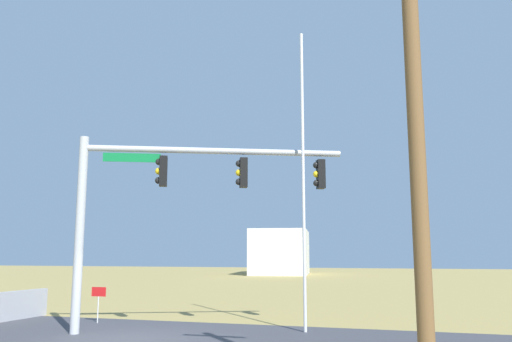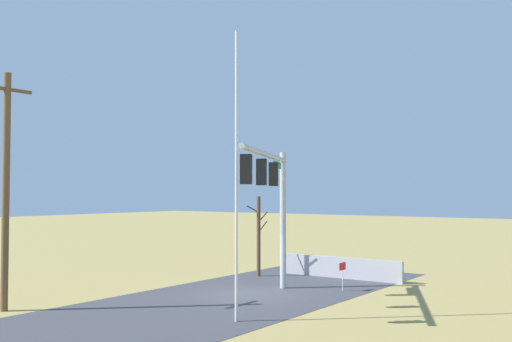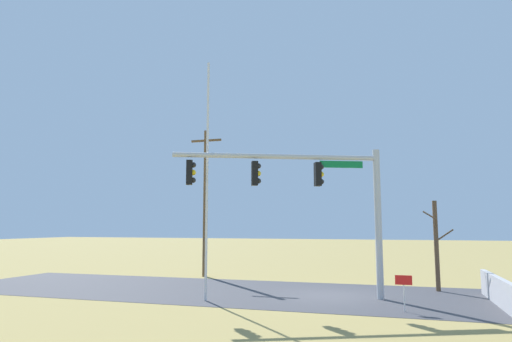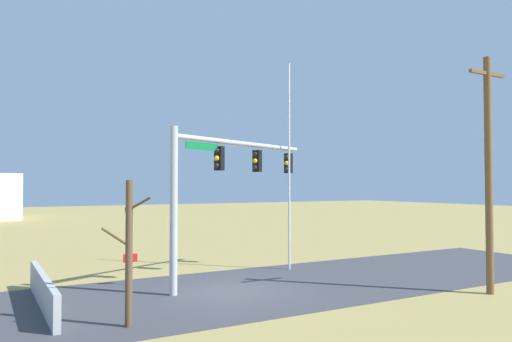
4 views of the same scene
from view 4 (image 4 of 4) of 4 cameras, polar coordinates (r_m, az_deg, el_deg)
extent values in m
plane|color=#9E894C|center=(18.40, -2.93, -13.94)|extent=(160.00, 160.00, 0.00)
cube|color=#3D3D42|center=(20.47, 7.38, -12.66)|extent=(28.00, 8.00, 0.01)
cube|color=#B7B5AD|center=(17.62, -12.88, -14.43)|extent=(6.00, 6.00, 0.01)
cube|color=#A8A8AD|center=(17.38, -23.79, -12.78)|extent=(0.20, 6.75, 1.04)
cylinder|color=#B2B5BA|center=(17.52, -9.67, -4.58)|extent=(0.28, 0.28, 6.02)
cylinder|color=#B2B5BA|center=(20.68, -1.35, 3.22)|extent=(7.64, 3.58, 0.20)
cube|color=#0F7238|center=(18.63, -6.33, 2.91)|extent=(1.65, 0.77, 0.28)
cube|color=black|center=(19.34, -4.34, 1.49)|extent=(0.37, 0.43, 0.96)
sphere|color=black|center=(19.25, -4.63, 2.40)|extent=(0.22, 0.22, 0.22)
sphere|color=yellow|center=(19.23, -4.64, 1.51)|extent=(0.22, 0.22, 0.22)
sphere|color=black|center=(19.22, -4.64, 0.61)|extent=(0.22, 0.22, 0.22)
cube|color=black|center=(21.36, 0.14, 1.18)|extent=(0.37, 0.43, 0.96)
sphere|color=black|center=(21.25, -0.10, 2.00)|extent=(0.22, 0.22, 0.22)
sphere|color=yellow|center=(21.24, -0.10, 1.20)|extent=(0.22, 0.22, 0.22)
sphere|color=black|center=(21.22, -0.10, 0.39)|extent=(0.22, 0.22, 0.22)
cube|color=black|center=(23.48, 3.84, 0.92)|extent=(0.37, 0.43, 0.96)
sphere|color=black|center=(23.37, 3.64, 1.67)|extent=(0.22, 0.22, 0.22)
sphere|color=yellow|center=(23.35, 3.64, 0.93)|extent=(0.22, 0.22, 0.22)
sphere|color=black|center=(23.34, 3.64, 0.20)|extent=(0.22, 0.22, 0.22)
cylinder|color=silver|center=(22.63, 3.92, 0.62)|extent=(0.10, 0.10, 9.64)
cylinder|color=brown|center=(19.42, 25.70, -0.39)|extent=(0.26, 0.26, 8.57)
cube|color=brown|center=(19.84, 25.56, 10.31)|extent=(1.90, 0.12, 0.12)
cylinder|color=brown|center=(14.01, -14.73, -9.34)|extent=(0.20, 0.20, 4.05)
cylinder|color=brown|center=(13.87, -16.20, -7.50)|extent=(0.78, 0.07, 0.57)
cylinder|color=brown|center=(13.76, -13.52, -3.73)|extent=(0.54, 0.47, 0.39)
cylinder|color=brown|center=(14.19, -14.89, -5.27)|extent=(0.12, 0.61, 0.55)
cylinder|color=silver|center=(19.91, -14.59, -11.63)|extent=(0.04, 0.04, 0.90)
cube|color=red|center=(19.81, -14.58, -9.89)|extent=(0.56, 0.02, 0.32)
camera|label=1|loc=(16.21, 51.48, -6.53)|focal=36.88mm
camera|label=2|loc=(41.39, 12.63, -1.21)|focal=41.07mm
camera|label=3|loc=(35.81, -21.16, -3.19)|focal=31.51mm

